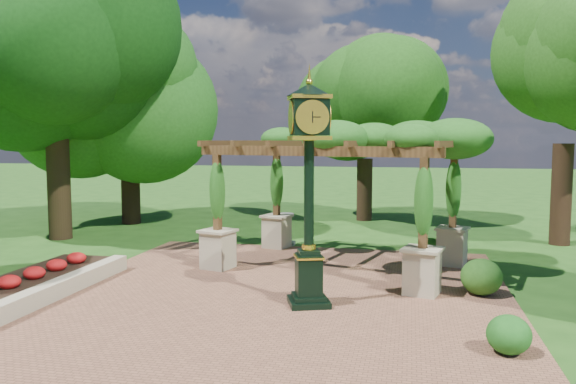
# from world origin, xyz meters

# --- Properties ---
(ground) EXTENTS (120.00, 120.00, 0.00)m
(ground) POSITION_xyz_m (0.00, 0.00, 0.00)
(ground) COLOR #1E4714
(ground) RESTS_ON ground
(brick_plaza) EXTENTS (10.00, 12.00, 0.04)m
(brick_plaza) POSITION_xyz_m (0.00, 1.00, 0.02)
(brick_plaza) COLOR brown
(brick_plaza) RESTS_ON ground
(border_wall) EXTENTS (0.35, 5.00, 0.40)m
(border_wall) POSITION_xyz_m (-4.60, 0.50, 0.20)
(border_wall) COLOR #C6B793
(border_wall) RESTS_ON ground
(flower_bed) EXTENTS (1.50, 5.00, 0.36)m
(flower_bed) POSITION_xyz_m (-5.50, 0.50, 0.18)
(flower_bed) COLOR red
(flower_bed) RESTS_ON ground
(pedestal_clock) EXTENTS (1.16, 1.16, 4.58)m
(pedestal_clock) POSITION_xyz_m (0.78, 0.88, 2.74)
(pedestal_clock) COLOR black
(pedestal_clock) RESTS_ON brick_plaza
(pergola) EXTENTS (7.05, 5.39, 3.93)m
(pergola) POSITION_xyz_m (0.89, 4.48, 3.23)
(pergola) COLOR tan
(pergola) RESTS_ON brick_plaza
(sundial) EXTENTS (0.59, 0.59, 1.03)m
(sundial) POSITION_xyz_m (-1.15, 7.38, 0.45)
(sundial) COLOR gray
(sundial) RESTS_ON ground
(shrub_front) EXTENTS (0.78, 0.78, 0.62)m
(shrub_front) POSITION_xyz_m (4.34, -1.05, 0.35)
(shrub_front) COLOR #1B5518
(shrub_front) RESTS_ON brick_plaza
(shrub_mid) EXTENTS (0.99, 0.99, 0.80)m
(shrub_mid) POSITION_xyz_m (4.33, 2.41, 0.44)
(shrub_mid) COLOR #235016
(shrub_mid) RESTS_ON brick_plaza
(shrub_back) EXTENTS (0.77, 0.77, 0.65)m
(shrub_back) POSITION_xyz_m (3.38, 5.69, 0.36)
(shrub_back) COLOR #215D1A
(shrub_back) RESTS_ON brick_plaza
(tree_west_near) EXTENTS (5.60, 5.60, 9.30)m
(tree_west_near) POSITION_xyz_m (-9.01, 6.88, 6.40)
(tree_west_near) COLOR #302213
(tree_west_near) RESTS_ON ground
(tree_west_far) EXTENTS (5.29, 5.29, 8.01)m
(tree_west_far) POSITION_xyz_m (-8.33, 10.65, 5.51)
(tree_west_far) COLOR black
(tree_west_far) RESTS_ON ground
(tree_north) EXTENTS (4.71, 4.71, 6.73)m
(tree_north) POSITION_xyz_m (0.90, 13.60, 4.63)
(tree_north) COLOR #301F13
(tree_north) RESTS_ON ground
(tree_east_far) EXTENTS (4.60, 4.60, 8.49)m
(tree_east_far) POSITION_xyz_m (7.58, 9.36, 5.84)
(tree_east_far) COLOR #321E13
(tree_east_far) RESTS_ON ground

